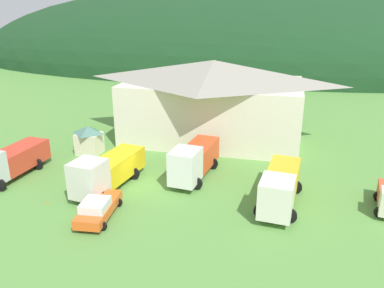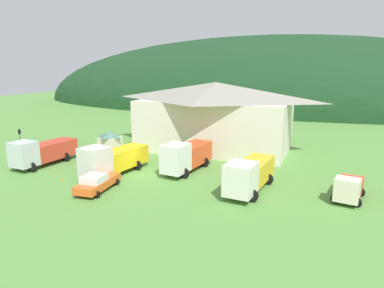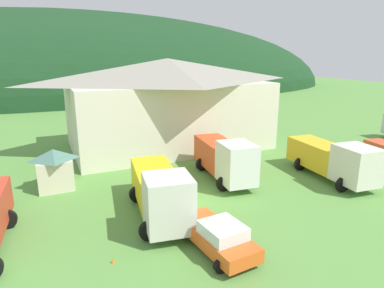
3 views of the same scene
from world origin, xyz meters
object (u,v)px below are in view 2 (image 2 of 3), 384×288
at_px(depot_building, 215,115).
at_px(play_shed_cream, 110,142).
at_px(flatbed_truck_yellow, 112,159).
at_px(traffic_light_west, 20,140).
at_px(traffic_cone_mid_row, 63,181).
at_px(light_truck_cream, 349,188).
at_px(traffic_cone_near_pickup, 92,180).
at_px(service_pickup_orange, 97,182).
at_px(heavy_rig_white, 186,156).
at_px(tow_truck_silver, 42,151).
at_px(heavy_rig_striped, 249,174).

relative_size(depot_building, play_shed_cream, 7.01).
distance_m(flatbed_truck_yellow, traffic_light_west, 14.72).
relative_size(play_shed_cream, traffic_cone_mid_row, 6.55).
xyz_separation_m(play_shed_cream, light_truck_cream, (28.40, -5.94, -0.41)).
height_order(play_shed_cream, traffic_cone_near_pickup, play_shed_cream).
distance_m(depot_building, service_pickup_orange, 20.93).
height_order(heavy_rig_white, traffic_light_west, traffic_light_west).
relative_size(service_pickup_orange, traffic_light_west, 1.45).
relative_size(heavy_rig_white, traffic_cone_near_pickup, 14.65).
height_order(flatbed_truck_yellow, traffic_cone_mid_row, flatbed_truck_yellow).
distance_m(tow_truck_silver, heavy_rig_white, 16.85).
relative_size(heavy_rig_white, traffic_light_west, 2.21).
bearing_deg(heavy_rig_white, traffic_cone_near_pickup, -43.87).
relative_size(light_truck_cream, traffic_cone_mid_row, 10.46).
distance_m(play_shed_cream, heavy_rig_striped, 21.17).
height_order(light_truck_cream, service_pickup_orange, light_truck_cream).
xyz_separation_m(tow_truck_silver, heavy_rig_white, (16.38, 3.95, 0.15)).
xyz_separation_m(heavy_rig_white, traffic_cone_mid_row, (-10.35, -7.43, -1.81)).
bearing_deg(service_pickup_orange, tow_truck_silver, -117.70).
relative_size(traffic_cone_near_pickup, traffic_cone_mid_row, 1.19).
xyz_separation_m(flatbed_truck_yellow, traffic_cone_near_pickup, (-0.90, -2.30, -1.74)).
bearing_deg(light_truck_cream, play_shed_cream, -92.38).
distance_m(depot_building, tow_truck_silver, 22.41).
distance_m(heavy_rig_striped, light_truck_cream, 8.50).
relative_size(depot_building, service_pickup_orange, 4.02).
height_order(tow_truck_silver, heavy_rig_striped, tow_truck_silver).
distance_m(play_shed_cream, traffic_cone_near_pickup, 10.90).
distance_m(traffic_cone_near_pickup, traffic_cone_mid_row, 2.96).
bearing_deg(traffic_cone_near_pickup, heavy_rig_striped, 10.20).
bearing_deg(traffic_light_west, light_truck_cream, -0.11).
relative_size(service_pickup_orange, traffic_cone_near_pickup, 9.61).
bearing_deg(tow_truck_silver, traffic_cone_near_pickup, 79.47).
distance_m(tow_truck_silver, flatbed_truck_yellow, 9.65).
bearing_deg(heavy_rig_white, flatbed_truck_yellow, -52.75).
height_order(tow_truck_silver, flatbed_truck_yellow, flatbed_truck_yellow).
relative_size(traffic_light_west, traffic_cone_near_pickup, 6.64).
bearing_deg(traffic_cone_mid_row, traffic_light_west, 155.43).
bearing_deg(traffic_cone_near_pickup, tow_truck_silver, 165.10).
bearing_deg(heavy_rig_striped, traffic_cone_mid_row, -72.22).
distance_m(service_pickup_orange, traffic_light_west, 17.25).
height_order(depot_building, service_pickup_orange, depot_building).
bearing_deg(traffic_cone_mid_row, light_truck_cream, 10.61).
relative_size(heavy_rig_striped, traffic_cone_near_pickup, 15.35).
xyz_separation_m(heavy_rig_white, light_truck_cream, (16.16, -2.47, -0.66)).
height_order(depot_building, traffic_light_west, depot_building).
relative_size(play_shed_cream, flatbed_truck_yellow, 0.35).
height_order(heavy_rig_white, light_truck_cream, heavy_rig_white).
relative_size(play_shed_cream, heavy_rig_white, 0.38).
distance_m(depot_building, play_shed_cream, 14.62).
relative_size(depot_building, traffic_cone_near_pickup, 38.63).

